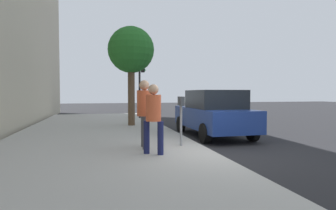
% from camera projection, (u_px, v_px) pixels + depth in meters
% --- Properties ---
extents(ground_plane, '(80.00, 80.00, 0.00)m').
position_uv_depth(ground_plane, '(211.00, 155.00, 7.43)').
color(ground_plane, '#232326').
rests_on(ground_plane, ground).
extents(sidewalk_slab, '(28.00, 6.00, 0.15)m').
position_uv_depth(sidewalk_slab, '(95.00, 159.00, 6.73)').
color(sidewalk_slab, '#A8A59E').
rests_on(sidewalk_slab, ground_plane).
extents(parking_meter, '(0.36, 0.12, 1.41)m').
position_uv_depth(parking_meter, '(181.00, 110.00, 8.00)').
color(parking_meter, gray).
rests_on(parking_meter, sidewalk_slab).
extents(pedestrian_at_meter, '(0.56, 0.41, 1.86)m').
position_uv_depth(pedestrian_at_meter, '(144.00, 108.00, 7.65)').
color(pedestrian_at_meter, '#47474C').
rests_on(pedestrian_at_meter, sidewalk_slab).
extents(pedestrian_bystander, '(0.38, 0.46, 1.73)m').
position_uv_depth(pedestrian_bystander, '(153.00, 113.00, 6.87)').
color(pedestrian_bystander, '#191E4C').
rests_on(pedestrian_bystander, sidewalk_slab).
extents(parked_sedan_near, '(4.40, 1.97, 1.77)m').
position_uv_depth(parked_sedan_near, '(213.00, 113.00, 10.73)').
color(parked_sedan_near, navy).
rests_on(parked_sedan_near, ground_plane).
extents(street_tree, '(2.15, 2.15, 4.60)m').
position_uv_depth(street_tree, '(131.00, 51.00, 12.98)').
color(street_tree, brown).
rests_on(street_tree, sidewalk_slab).
extents(traffic_signal, '(0.24, 0.44, 3.60)m').
position_uv_depth(traffic_signal, '(141.00, 78.00, 16.99)').
color(traffic_signal, black).
rests_on(traffic_signal, sidewalk_slab).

